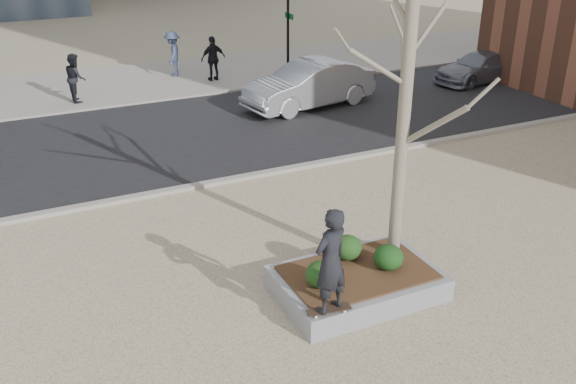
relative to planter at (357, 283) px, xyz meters
name	(u,v)px	position (x,y,z in m)	size (l,w,h in m)	color
ground	(310,306)	(-1.00, 0.00, -0.23)	(120.00, 120.00, 0.00)	tan
street	(164,138)	(-1.00, 10.00, -0.21)	(60.00, 8.00, 0.02)	black
far_sidewalk	(117,84)	(-1.00, 17.00, -0.21)	(60.00, 6.00, 0.02)	gray
planter	(357,283)	(0.00, 0.00, 0.00)	(3.00, 2.00, 0.45)	gray
planter_mulch	(358,272)	(0.00, 0.00, 0.25)	(2.70, 1.70, 0.04)	#382314
sycamore_tree	(406,90)	(1.00, 0.30, 3.56)	(2.80, 2.80, 6.60)	gray
shrub_left	(321,274)	(-0.86, -0.14, 0.51)	(0.58, 0.58, 0.49)	#183A12
shrub_middle	(348,247)	(0.06, 0.50, 0.51)	(0.57, 0.57, 0.48)	black
shrub_right	(388,257)	(0.57, -0.15, 0.51)	(0.57, 0.57, 0.48)	black
skateboard	(329,311)	(-1.10, -0.88, 0.26)	(0.78, 0.20, 0.07)	black
skateboarder	(330,261)	(-1.10, -0.88, 1.25)	(0.69, 0.45, 1.90)	black
car_silver	(309,85)	(4.62, 11.00, 0.60)	(1.69, 4.86, 1.60)	#A6AAAE
car_third	(479,67)	(12.41, 11.09, 0.38)	(1.63, 4.02, 1.17)	slate
pedestrian_a	(76,78)	(-2.76, 15.25, 0.68)	(0.85, 0.66, 1.75)	black
pedestrian_b	(173,54)	(1.48, 17.29, 0.72)	(1.19, 0.68, 1.84)	#394467
pedestrian_c	(213,58)	(2.75, 15.88, 0.69)	(1.05, 0.44, 1.79)	black
traffic_light_far	(288,25)	(5.50, 14.60, 2.02)	(0.60, 2.48, 4.50)	black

